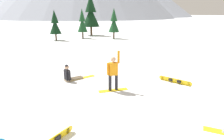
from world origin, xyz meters
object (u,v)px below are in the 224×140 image
at_px(snowboarder_midground, 113,72).
at_px(pine_tree_twin, 114,22).
at_px(pine_tree_broad, 91,13).
at_px(pine_tree_short, 82,22).
at_px(snowboarder_background, 70,75).
at_px(loose_snowboard_far_spare, 175,81).
at_px(pine_tree_slender, 55,24).

relative_size(snowboarder_midground, pine_tree_twin, 0.44).
distance_m(pine_tree_broad, pine_tree_short, 4.37).
bearing_deg(snowboarder_background, pine_tree_twin, 56.82).
distance_m(loose_snowboard_far_spare, pine_tree_twin, 19.58).
bearing_deg(pine_tree_short, loose_snowboard_far_spare, -93.32).
relative_size(loose_snowboard_far_spare, pine_tree_twin, 0.38).
bearing_deg(pine_tree_short, pine_tree_broad, 52.59).
bearing_deg(pine_tree_broad, pine_tree_twin, -74.37).
relative_size(pine_tree_twin, pine_tree_broad, 0.66).
height_order(snowboarder_background, pine_tree_short, pine_tree_short).
bearing_deg(snowboarder_background, snowboarder_midground, -56.35).
distance_m(pine_tree_slender, pine_tree_short, 4.16).
bearing_deg(pine_tree_short, pine_tree_twin, -29.91).
relative_size(snowboarder_background, pine_tree_broad, 0.27).
xyz_separation_m(snowboarder_background, pine_tree_broad, (8.79, 21.56, 3.37)).
xyz_separation_m(snowboarder_background, pine_tree_twin, (10.38, 15.87, 2.11)).
xyz_separation_m(pine_tree_twin, pine_tree_broad, (-1.59, 5.69, 1.27)).
bearing_deg(pine_tree_broad, pine_tree_short, -127.41).
relative_size(pine_tree_slender, pine_tree_short, 0.95).
xyz_separation_m(pine_tree_broad, pine_tree_short, (-2.53, -3.31, -1.32)).
bearing_deg(loose_snowboard_far_spare, snowboarder_midground, 171.94).
height_order(snowboarder_midground, pine_tree_broad, pine_tree_broad).
height_order(loose_snowboard_far_spare, pine_tree_short, pine_tree_short).
bearing_deg(snowboarder_background, pine_tree_broad, 67.82).
bearing_deg(loose_snowboard_far_spare, pine_tree_broad, 81.24).
distance_m(loose_snowboard_far_spare, pine_tree_short, 21.22).
bearing_deg(snowboarder_midground, pine_tree_twin, 64.13).
bearing_deg(pine_tree_slender, pine_tree_twin, -11.79).
height_order(pine_tree_twin, pine_tree_short, pine_tree_twin).
bearing_deg(snowboarder_midground, pine_tree_broad, 73.15).
height_order(pine_tree_twin, pine_tree_slender, pine_tree_twin).
height_order(loose_snowboard_far_spare, pine_tree_broad, pine_tree_broad).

